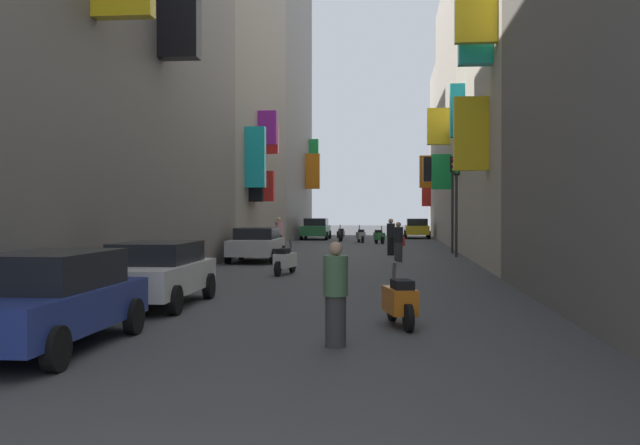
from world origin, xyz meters
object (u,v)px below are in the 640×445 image
object	(u,v)px
parked_car_silver	(257,244)
traffic_light_near_corner	(456,190)
parked_car_white	(155,272)
parked_car_green	(316,228)
pedestrian_near_left	(279,234)
traffic_light_far_corner	(453,188)
scooter_silver	(361,235)
pedestrian_crossing	(398,242)
pedestrian_mid_street	(391,237)
scooter_orange	(400,301)
parked_car_blue	(47,298)
scooter_green	(379,236)
parked_car_yellow	(417,228)
pedestrian_near_right	(336,295)
scooter_white	(285,260)
scooter_black	(341,234)
scooter_red	(400,241)

from	to	relation	value
parked_car_silver	traffic_light_near_corner	size ratio (longest dim) A/B	0.91
parked_car_white	parked_car_green	size ratio (longest dim) A/B	0.99
pedestrian_near_left	traffic_light_far_corner	world-z (taller)	traffic_light_far_corner
parked_car_green	traffic_light_near_corner	world-z (taller)	traffic_light_near_corner
scooter_silver	pedestrian_near_left	distance (m)	11.63
parked_car_white	pedestrian_crossing	xyz separation A→B (m)	(5.44, 14.23, 0.07)
parked_car_silver	pedestrian_mid_street	xyz separation A→B (m)	(5.44, 4.69, 0.12)
scooter_orange	pedestrian_mid_street	bearing A→B (deg)	90.36
parked_car_blue	pedestrian_mid_street	xyz separation A→B (m)	(5.15, 23.50, 0.09)
scooter_green	parked_car_yellow	bearing A→B (deg)	73.90
scooter_green	parked_car_silver	bearing A→B (deg)	-105.89
parked_car_silver	traffic_light_far_corner	bearing A→B (deg)	37.39
parked_car_silver	pedestrian_crossing	distance (m)	5.76
parked_car_blue	scooter_silver	bearing A→B (deg)	84.99
pedestrian_near_left	pedestrian_near_right	world-z (taller)	pedestrian_near_left
parked_car_white	traffic_light_far_corner	bearing A→B (deg)	68.15
scooter_white	pedestrian_mid_street	distance (m)	11.12
parked_car_white	scooter_black	distance (m)	33.75
pedestrian_near_right	parked_car_silver	bearing A→B (deg)	104.07
scooter_black	traffic_light_near_corner	world-z (taller)	traffic_light_near_corner
parked_car_white	scooter_red	distance (m)	23.54
scooter_green	pedestrian_near_left	bearing A→B (deg)	-116.83
parked_car_white	scooter_white	bearing A→B (deg)	77.72
parked_car_yellow	traffic_light_near_corner	size ratio (longest dim) A/B	0.90
parked_car_silver	parked_car_yellow	distance (m)	26.98
scooter_orange	scooter_green	world-z (taller)	same
parked_car_white	pedestrian_mid_street	distance (m)	19.18
pedestrian_crossing	pedestrian_near_right	size ratio (longest dim) A/B	1.01
parked_car_silver	pedestrian_near_left	distance (m)	6.98
parked_car_yellow	parked_car_green	distance (m)	7.86
scooter_silver	pedestrian_near_left	xyz separation A→B (m)	(-3.66, -11.03, 0.41)
traffic_light_near_corner	traffic_light_far_corner	bearing A→B (deg)	88.58
pedestrian_near_right	traffic_light_far_corner	xyz separation A→B (m)	(3.83, 24.65, 2.37)
scooter_orange	traffic_light_far_corner	bearing A→B (deg)	82.85
scooter_silver	pedestrian_mid_street	bearing A→B (deg)	-81.79
scooter_green	pedestrian_near_right	world-z (taller)	pedestrian_near_right
scooter_black	scooter_green	bearing A→B (deg)	-51.39
scooter_black	scooter_green	xyz separation A→B (m)	(2.63, -3.29, 0.00)
scooter_green	traffic_light_near_corner	distance (m)	13.80
scooter_silver	pedestrian_near_right	xyz separation A→B (m)	(1.05, -36.24, 0.33)
scooter_green	pedestrian_mid_street	bearing A→B (deg)	-86.61
parked_car_green	scooter_orange	size ratio (longest dim) A/B	2.39
parked_car_white	pedestrian_crossing	bearing A→B (deg)	69.08
scooter_green	pedestrian_mid_street	world-z (taller)	pedestrian_mid_street
scooter_white	scooter_green	world-z (taller)	same
scooter_red	scooter_black	size ratio (longest dim) A/B	1.10
parked_car_yellow	traffic_light_near_corner	xyz separation A→B (m)	(0.91, -22.40, 2.21)
pedestrian_crossing	pedestrian_near_left	bearing A→B (deg)	131.98
pedestrian_mid_street	parked_car_blue	bearing A→B (deg)	-102.35
pedestrian_near_left	scooter_black	bearing A→B (deg)	80.15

